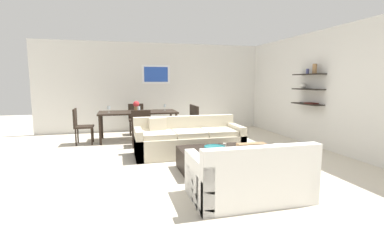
# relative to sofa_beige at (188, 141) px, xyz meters

# --- Properties ---
(ground_plane) EXTENTS (18.00, 18.00, 0.00)m
(ground_plane) POSITION_rel_sofa_beige_xyz_m (0.11, -0.34, -0.29)
(ground_plane) COLOR beige
(back_wall_unit) EXTENTS (8.40, 0.09, 2.70)m
(back_wall_unit) POSITION_rel_sofa_beige_xyz_m (0.41, 3.19, 1.06)
(back_wall_unit) COLOR silver
(back_wall_unit) RESTS_ON ground
(right_wall_shelf_unit) EXTENTS (0.34, 8.20, 2.70)m
(right_wall_shelf_unit) POSITION_rel_sofa_beige_xyz_m (3.14, 0.26, 1.06)
(right_wall_shelf_unit) COLOR silver
(right_wall_shelf_unit) RESTS_ON ground
(sofa_beige) EXTENTS (2.24, 0.90, 0.78)m
(sofa_beige) POSITION_rel_sofa_beige_xyz_m (0.00, 0.00, 0.00)
(sofa_beige) COLOR beige
(sofa_beige) RESTS_ON ground
(loveseat_white) EXTENTS (1.52, 0.90, 0.78)m
(loveseat_white) POSITION_rel_sofa_beige_xyz_m (0.23, -2.43, 0.00)
(loveseat_white) COLOR white
(loveseat_white) RESTS_ON ground
(coffee_table) EXTENTS (1.18, 0.92, 0.38)m
(coffee_table) POSITION_rel_sofa_beige_xyz_m (0.17, -1.22, -0.10)
(coffee_table) COLOR black
(coffee_table) RESTS_ON ground
(decorative_bowl) EXTENTS (0.36, 0.36, 0.07)m
(decorative_bowl) POSITION_rel_sofa_beige_xyz_m (0.15, -1.28, 0.13)
(decorative_bowl) COLOR #19666B
(decorative_bowl) RESTS_ON coffee_table
(candle_jar) EXTENTS (0.06, 0.06, 0.07)m
(candle_jar) POSITION_rel_sofa_beige_xyz_m (0.41, -1.07, 0.12)
(candle_jar) COLOR silver
(candle_jar) RESTS_ON coffee_table
(dining_table) EXTENTS (2.01, 0.90, 0.75)m
(dining_table) POSITION_rel_sofa_beige_xyz_m (-0.91, 1.81, 0.39)
(dining_table) COLOR black
(dining_table) RESTS_ON ground
(dining_chair_left_near) EXTENTS (0.44, 0.44, 0.88)m
(dining_chair_left_near) POSITION_rel_sofa_beige_xyz_m (-2.32, 1.60, 0.21)
(dining_chair_left_near) COLOR black
(dining_chair_left_near) RESTS_ON ground
(dining_chair_head) EXTENTS (0.44, 0.44, 0.88)m
(dining_chair_head) POSITION_rel_sofa_beige_xyz_m (-0.91, 2.67, 0.21)
(dining_chair_head) COLOR black
(dining_chair_head) RESTS_ON ground
(dining_chair_foot) EXTENTS (0.44, 0.44, 0.88)m
(dining_chair_foot) POSITION_rel_sofa_beige_xyz_m (-0.91, 0.95, 0.21)
(dining_chair_foot) COLOR black
(dining_chair_foot) RESTS_ON ground
(dining_chair_right_far) EXTENTS (0.44, 0.44, 0.88)m
(dining_chair_right_far) POSITION_rel_sofa_beige_xyz_m (0.50, 2.01, 0.21)
(dining_chair_right_far) COLOR black
(dining_chair_right_far) RESTS_ON ground
(dining_chair_right_near) EXTENTS (0.44, 0.44, 0.88)m
(dining_chair_right_near) POSITION_rel_sofa_beige_xyz_m (0.50, 1.60, 0.21)
(dining_chair_right_near) COLOR black
(dining_chair_right_near) RESTS_ON ground
(wine_glass_right_far) EXTENTS (0.06, 0.06, 0.17)m
(wine_glass_right_far) POSITION_rel_sofa_beige_xyz_m (-0.18, 1.92, 0.58)
(wine_glass_right_far) COLOR silver
(wine_glass_right_far) RESTS_ON dining_table
(wine_glass_head) EXTENTS (0.07, 0.07, 0.18)m
(wine_glass_head) POSITION_rel_sofa_beige_xyz_m (-0.91, 2.20, 0.59)
(wine_glass_head) COLOR silver
(wine_glass_head) RESTS_ON dining_table
(wine_glass_foot) EXTENTS (0.06, 0.06, 0.17)m
(wine_glass_foot) POSITION_rel_sofa_beige_xyz_m (-0.91, 1.42, 0.58)
(wine_glass_foot) COLOR silver
(wine_glass_foot) RESTS_ON dining_table
(wine_glass_left_near) EXTENTS (0.08, 0.08, 0.17)m
(wine_glass_left_near) POSITION_rel_sofa_beige_xyz_m (-1.64, 1.70, 0.58)
(wine_glass_left_near) COLOR silver
(wine_glass_left_near) RESTS_ON dining_table
(centerpiece_vase) EXTENTS (0.16, 0.16, 0.28)m
(centerpiece_vase) POSITION_rel_sofa_beige_xyz_m (-0.95, 1.78, 0.61)
(centerpiece_vase) COLOR olive
(centerpiece_vase) RESTS_ON dining_table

